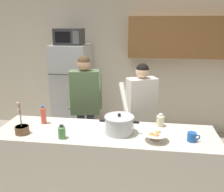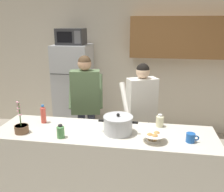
{
  "view_description": "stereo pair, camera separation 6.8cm",
  "coord_description": "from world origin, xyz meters",
  "px_view_note": "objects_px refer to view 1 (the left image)",
  "views": [
    {
      "loc": [
        0.41,
        -2.47,
        2.09
      ],
      "look_at": [
        0.0,
        0.55,
        1.17
      ],
      "focal_mm": 39.67,
      "sensor_mm": 36.0,
      "label": 1
    },
    {
      "loc": [
        0.48,
        -2.46,
        2.09
      ],
      "look_at": [
        0.0,
        0.55,
        1.17
      ],
      "focal_mm": 39.67,
      "sensor_mm": 36.0,
      "label": 2
    }
  ],
  "objects_px": {
    "bottle_far_corner": "(160,120)",
    "potted_orchid": "(22,128)",
    "refrigerator": "(72,91)",
    "microwave": "(69,37)",
    "person_near_pot": "(85,98)",
    "bottle_mid_counter": "(43,115)",
    "coffee_mug": "(192,137)",
    "cooking_pot": "(119,125)",
    "person_by_sink": "(141,106)",
    "bread_bowl": "(155,136)",
    "bottle_near_edge": "(62,132)"
  },
  "relations": [
    {
      "from": "cooking_pot",
      "to": "bread_bowl",
      "type": "bearing_deg",
      "value": -19.95
    },
    {
      "from": "microwave",
      "to": "bread_bowl",
      "type": "xyz_separation_m",
      "value": [
        1.47,
        -1.97,
        -0.87
      ]
    },
    {
      "from": "bottle_mid_counter",
      "to": "bread_bowl",
      "type": "bearing_deg",
      "value": -12.2
    },
    {
      "from": "person_near_pot",
      "to": "bottle_near_edge",
      "type": "bearing_deg",
      "value": -89.03
    },
    {
      "from": "refrigerator",
      "to": "cooking_pot",
      "type": "bearing_deg",
      "value": -59.59
    },
    {
      "from": "bread_bowl",
      "to": "bottle_mid_counter",
      "type": "distance_m",
      "value": 1.34
    },
    {
      "from": "bottle_near_edge",
      "to": "refrigerator",
      "type": "bearing_deg",
      "value": 103.87
    },
    {
      "from": "coffee_mug",
      "to": "bottle_near_edge",
      "type": "bearing_deg",
      "value": -175.23
    },
    {
      "from": "bread_bowl",
      "to": "cooking_pot",
      "type": "bearing_deg",
      "value": 160.05
    },
    {
      "from": "bread_bowl",
      "to": "potted_orchid",
      "type": "distance_m",
      "value": 1.43
    },
    {
      "from": "coffee_mug",
      "to": "person_by_sink",
      "type": "bearing_deg",
      "value": 121.06
    },
    {
      "from": "coffee_mug",
      "to": "potted_orchid",
      "type": "relative_size",
      "value": 0.36
    },
    {
      "from": "refrigerator",
      "to": "bread_bowl",
      "type": "relative_size",
      "value": 6.79
    },
    {
      "from": "microwave",
      "to": "person_by_sink",
      "type": "xyz_separation_m",
      "value": [
        1.3,
        -1.03,
        -0.87
      ]
    },
    {
      "from": "microwave",
      "to": "person_near_pot",
      "type": "xyz_separation_m",
      "value": [
        0.49,
        -0.95,
        -0.81
      ]
    },
    {
      "from": "bottle_far_corner",
      "to": "bottle_mid_counter",
      "type": "bearing_deg",
      "value": -175.61
    },
    {
      "from": "bread_bowl",
      "to": "bottle_far_corner",
      "type": "xyz_separation_m",
      "value": [
        0.07,
        0.39,
        0.02
      ]
    },
    {
      "from": "bottle_near_edge",
      "to": "potted_orchid",
      "type": "xyz_separation_m",
      "value": [
        -0.47,
        0.05,
        -0.01
      ]
    },
    {
      "from": "refrigerator",
      "to": "bottle_mid_counter",
      "type": "height_order",
      "value": "refrigerator"
    },
    {
      "from": "bottle_far_corner",
      "to": "potted_orchid",
      "type": "relative_size",
      "value": 0.41
    },
    {
      "from": "bottle_far_corner",
      "to": "coffee_mug",
      "type": "bearing_deg",
      "value": -48.99
    },
    {
      "from": "person_by_sink",
      "to": "coffee_mug",
      "type": "height_order",
      "value": "person_by_sink"
    },
    {
      "from": "cooking_pot",
      "to": "bottle_near_edge",
      "type": "distance_m",
      "value": 0.62
    },
    {
      "from": "refrigerator",
      "to": "coffee_mug",
      "type": "bearing_deg",
      "value": -46.62
    },
    {
      "from": "person_by_sink",
      "to": "bread_bowl",
      "type": "distance_m",
      "value": 0.95
    },
    {
      "from": "refrigerator",
      "to": "coffee_mug",
      "type": "height_order",
      "value": "refrigerator"
    },
    {
      "from": "cooking_pot",
      "to": "bottle_far_corner",
      "type": "distance_m",
      "value": 0.52
    },
    {
      "from": "refrigerator",
      "to": "microwave",
      "type": "relative_size",
      "value": 3.53
    },
    {
      "from": "refrigerator",
      "to": "microwave",
      "type": "distance_m",
      "value": 0.99
    },
    {
      "from": "person_near_pot",
      "to": "potted_orchid",
      "type": "xyz_separation_m",
      "value": [
        -0.45,
        -1.04,
        -0.04
      ]
    },
    {
      "from": "microwave",
      "to": "bottle_far_corner",
      "type": "bearing_deg",
      "value": -45.73
    },
    {
      "from": "person_near_pot",
      "to": "bottle_mid_counter",
      "type": "bearing_deg",
      "value": -113.93
    },
    {
      "from": "person_near_pot",
      "to": "person_by_sink",
      "type": "relative_size",
      "value": 1.05
    },
    {
      "from": "microwave",
      "to": "person_by_sink",
      "type": "bearing_deg",
      "value": -38.41
    },
    {
      "from": "coffee_mug",
      "to": "bread_bowl",
      "type": "xyz_separation_m",
      "value": [
        -0.37,
        -0.04,
        0.0
      ]
    },
    {
      "from": "coffee_mug",
      "to": "microwave",
      "type": "bearing_deg",
      "value": 133.71
    },
    {
      "from": "bottle_mid_counter",
      "to": "cooking_pot",
      "type": "bearing_deg",
      "value": -8.82
    },
    {
      "from": "bottle_near_edge",
      "to": "bread_bowl",
      "type": "bearing_deg",
      "value": 4.12
    },
    {
      "from": "bottle_near_edge",
      "to": "bottle_mid_counter",
      "type": "distance_m",
      "value": 0.49
    },
    {
      "from": "bread_bowl",
      "to": "coffee_mug",
      "type": "bearing_deg",
      "value": 6.45
    },
    {
      "from": "refrigerator",
      "to": "potted_orchid",
      "type": "height_order",
      "value": "refrigerator"
    },
    {
      "from": "person_by_sink",
      "to": "cooking_pot",
      "type": "distance_m",
      "value": 0.83
    },
    {
      "from": "coffee_mug",
      "to": "bread_bowl",
      "type": "distance_m",
      "value": 0.37
    },
    {
      "from": "cooking_pot",
      "to": "bottle_mid_counter",
      "type": "height_order",
      "value": "cooking_pot"
    },
    {
      "from": "cooking_pot",
      "to": "potted_orchid",
      "type": "bearing_deg",
      "value": -171.15
    },
    {
      "from": "refrigerator",
      "to": "coffee_mug",
      "type": "relative_size",
      "value": 12.95
    },
    {
      "from": "person_near_pot",
      "to": "coffee_mug",
      "type": "xyz_separation_m",
      "value": [
        1.35,
        -0.98,
        -0.06
      ]
    },
    {
      "from": "refrigerator",
      "to": "bottle_mid_counter",
      "type": "relative_size",
      "value": 7.53
    },
    {
      "from": "bread_bowl",
      "to": "bottle_mid_counter",
      "type": "relative_size",
      "value": 1.11
    },
    {
      "from": "person_by_sink",
      "to": "refrigerator",
      "type": "bearing_deg",
      "value": 141.01
    }
  ]
}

